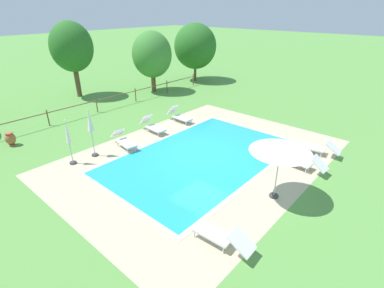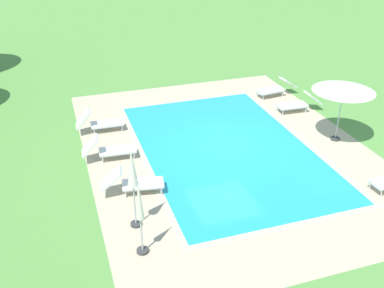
% 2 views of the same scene
% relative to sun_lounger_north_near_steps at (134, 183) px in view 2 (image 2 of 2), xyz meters
% --- Properties ---
extents(ground_plane, '(160.00, 160.00, 0.00)m').
position_rel_sun_lounger_north_near_steps_xyz_m(ground_plane, '(1.84, -3.83, -0.38)').
color(ground_plane, '#599342').
extents(pool_deck_paving, '(13.75, 10.16, 0.01)m').
position_rel_sun_lounger_north_near_steps_xyz_m(pool_deck_paving, '(1.84, -3.83, -0.37)').
color(pool_deck_paving, '#BCAD8E').
rests_on(pool_deck_paving, ground).
extents(swimming_pool_water, '(9.52, 5.94, 0.01)m').
position_rel_sun_lounger_north_near_steps_xyz_m(swimming_pool_water, '(1.84, -3.83, -0.37)').
color(swimming_pool_water, '#23A8C1').
rests_on(swimming_pool_water, ground).
extents(pool_coping_rim, '(10.00, 6.42, 0.01)m').
position_rel_sun_lounger_north_near_steps_xyz_m(pool_coping_rim, '(1.84, -3.83, -0.37)').
color(pool_coping_rim, beige).
rests_on(pool_coping_rim, ground).
extents(sun_lounger_north_near_steps, '(0.92, 2.04, 0.88)m').
position_rel_sun_lounger_north_near_steps_xyz_m(sun_lounger_north_near_steps, '(0.00, 0.00, 0.00)').
color(sun_lounger_north_near_steps, white).
rests_on(sun_lounger_north_near_steps, ground).
extents(sun_lounger_north_mid, '(0.69, 2.02, 0.85)m').
position_rel_sun_lounger_north_near_steps_xyz_m(sun_lounger_north_mid, '(3.99, -8.14, -0.01)').
color(sun_lounger_north_mid, white).
rests_on(sun_lounger_north_mid, ground).
extents(sun_lounger_north_far, '(0.65, 1.89, 0.98)m').
position_rel_sun_lounger_north_near_steps_xyz_m(sun_lounger_north_far, '(4.70, 0.40, 0.02)').
color(sun_lounger_north_far, white).
rests_on(sun_lounger_north_far, ground).
extents(sun_lounger_north_end, '(0.85, 2.08, 0.81)m').
position_rel_sun_lounger_north_near_steps_xyz_m(sun_lounger_north_end, '(5.96, -8.05, -0.01)').
color(sun_lounger_north_end, white).
rests_on(sun_lounger_north_end, ground).
extents(sun_lounger_south_near_corner, '(0.73, 1.93, 0.96)m').
position_rel_sun_lounger_north_near_steps_xyz_m(sun_lounger_south_near_corner, '(2.38, 0.38, 0.01)').
color(sun_lounger_south_near_corner, white).
rests_on(sun_lounger_south_near_corner, ground).
extents(patio_umbrella_open_foreground, '(2.29, 2.29, 2.39)m').
position_rel_sun_lounger_north_near_steps_xyz_m(patio_umbrella_open_foreground, '(1.14, -8.14, 1.79)').
color(patio_umbrella_open_foreground, '#383838').
rests_on(patio_umbrella_open_foreground, ground).
extents(patio_umbrella_closed_row_west, '(0.32, 0.32, 2.26)m').
position_rel_sun_lounger_north_near_steps_xyz_m(patio_umbrella_closed_row_west, '(-2.76, 0.35, 1.01)').
color(patio_umbrella_closed_row_west, '#383838').
rests_on(patio_umbrella_closed_row_west, ground).
extents(patio_umbrella_closed_row_mid_west, '(0.32, 0.32, 2.49)m').
position_rel_sun_lounger_north_near_steps_xyz_m(patio_umbrella_closed_row_mid_west, '(-1.62, 0.28, 1.35)').
color(patio_umbrella_closed_row_mid_west, '#383838').
rests_on(patio_umbrella_closed_row_mid_west, ground).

